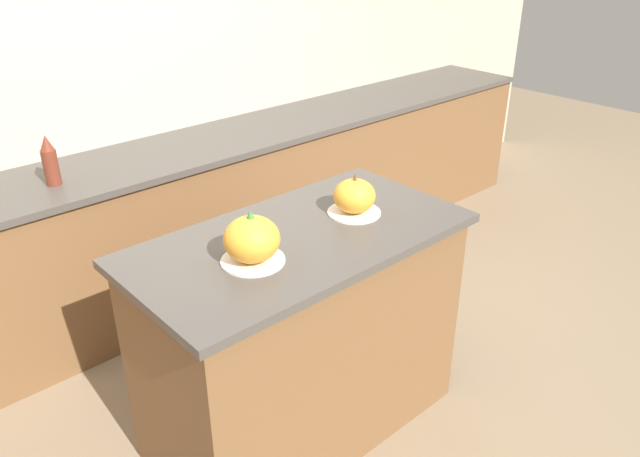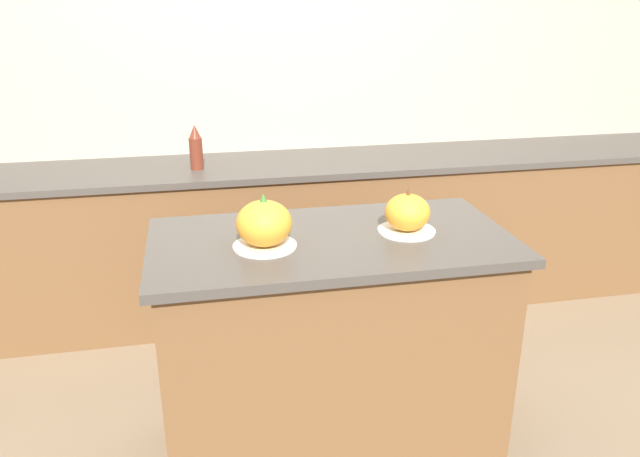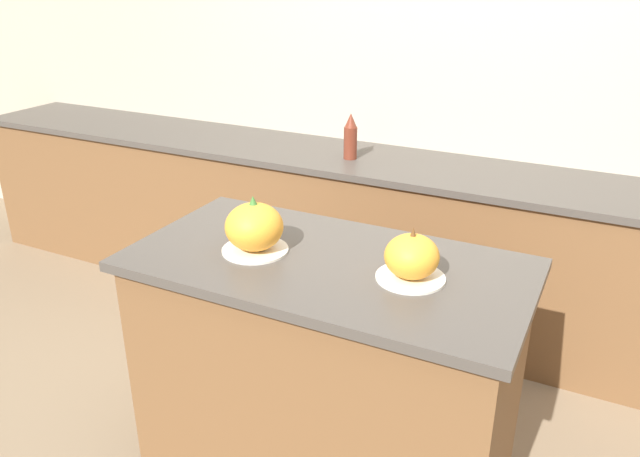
% 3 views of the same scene
% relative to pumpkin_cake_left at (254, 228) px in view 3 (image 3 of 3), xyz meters
% --- Properties ---
extents(wall_back, '(8.00, 0.06, 2.50)m').
position_rel_pumpkin_cake_left_xyz_m(wall_back, '(0.25, 1.65, 0.22)').
color(wall_back, '#B2A893').
rests_on(wall_back, ground_plane).
extents(kitchen_island, '(1.33, 0.69, 0.95)m').
position_rel_pumpkin_cake_left_xyz_m(kitchen_island, '(0.25, 0.04, -0.56)').
color(kitchen_island, brown).
rests_on(kitchen_island, ground_plane).
extents(back_counter, '(6.00, 0.60, 0.90)m').
position_rel_pumpkin_cake_left_xyz_m(back_counter, '(0.25, 1.32, -0.58)').
color(back_counter, brown).
rests_on(back_counter, ground_plane).
extents(pumpkin_cake_left, '(0.23, 0.23, 0.20)m').
position_rel_pumpkin_cake_left_xyz_m(pumpkin_cake_left, '(0.00, 0.00, 0.00)').
color(pumpkin_cake_left, silver).
rests_on(pumpkin_cake_left, kitchen_island).
extents(pumpkin_cake_right, '(0.22, 0.22, 0.17)m').
position_rel_pumpkin_cake_left_xyz_m(pumpkin_cake_right, '(0.54, 0.04, -0.01)').
color(pumpkin_cake_right, silver).
rests_on(pumpkin_cake_right, kitchen_island).
extents(bottle_tall, '(0.07, 0.07, 0.24)m').
position_rel_pumpkin_cake_left_xyz_m(bottle_tall, '(-0.21, 1.27, -0.01)').
color(bottle_tall, maroon).
rests_on(bottle_tall, back_counter).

